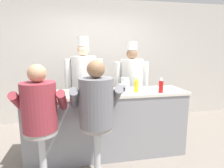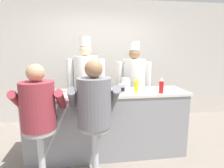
{
  "view_description": "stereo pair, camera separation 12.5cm",
  "coord_description": "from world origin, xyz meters",
  "px_view_note": "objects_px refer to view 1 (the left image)",
  "views": [
    {
      "loc": [
        -0.44,
        -2.39,
        1.61
      ],
      "look_at": [
        0.06,
        0.27,
        1.11
      ],
      "focal_mm": 30.0,
      "sensor_mm": 36.0,
      "label": 1
    },
    {
      "loc": [
        -0.32,
        -2.41,
        1.61
      ],
      "look_at": [
        0.06,
        0.27,
        1.11
      ],
      "focal_mm": 30.0,
      "sensor_mm": 36.0,
      "label": 2
    }
  ],
  "objects_px": {
    "hot_sauce_bottle_orange": "(123,88)",
    "breakfast_plate": "(64,92)",
    "ketchup_bottle_red": "(161,85)",
    "cereal_bowl": "(110,93)",
    "coffee_mug_white": "(92,89)",
    "napkin_dispenser_chrome": "(122,89)",
    "water_pitcher_clear": "(125,83)",
    "diner_seated_maroon": "(40,111)",
    "cook_in_whites_near": "(84,82)",
    "mustard_bottle_yellow": "(136,85)",
    "cook_in_whites_far": "(131,83)",
    "diner_seated_grey": "(96,106)"
  },
  "relations": [
    {
      "from": "hot_sauce_bottle_orange",
      "to": "breakfast_plate",
      "type": "relative_size",
      "value": 0.54
    },
    {
      "from": "cook_in_whites_far",
      "to": "cereal_bowl",
      "type": "bearing_deg",
      "value": -120.95
    },
    {
      "from": "mustard_bottle_yellow",
      "to": "diner_seated_grey",
      "type": "bearing_deg",
      "value": -146.82
    },
    {
      "from": "napkin_dispenser_chrome",
      "to": "cook_in_whites_near",
      "type": "bearing_deg",
      "value": 115.06
    },
    {
      "from": "mustard_bottle_yellow",
      "to": "breakfast_plate",
      "type": "relative_size",
      "value": 0.96
    },
    {
      "from": "cook_in_whites_far",
      "to": "napkin_dispenser_chrome",
      "type": "bearing_deg",
      "value": -113.52
    },
    {
      "from": "cook_in_whites_near",
      "to": "hot_sauce_bottle_orange",
      "type": "bearing_deg",
      "value": -60.39
    },
    {
      "from": "ketchup_bottle_red",
      "to": "coffee_mug_white",
      "type": "xyz_separation_m",
      "value": [
        -0.98,
        0.22,
        -0.07
      ]
    },
    {
      "from": "water_pitcher_clear",
      "to": "napkin_dispenser_chrome",
      "type": "bearing_deg",
      "value": -110.13
    },
    {
      "from": "hot_sauce_bottle_orange",
      "to": "diner_seated_maroon",
      "type": "xyz_separation_m",
      "value": [
        -1.09,
        -0.44,
        -0.13
      ]
    },
    {
      "from": "napkin_dispenser_chrome",
      "to": "cook_in_whites_far",
      "type": "relative_size",
      "value": 0.08
    },
    {
      "from": "ketchup_bottle_red",
      "to": "water_pitcher_clear",
      "type": "relative_size",
      "value": 1.25
    },
    {
      "from": "mustard_bottle_yellow",
      "to": "cook_in_whites_near",
      "type": "distance_m",
      "value": 1.2
    },
    {
      "from": "napkin_dispenser_chrome",
      "to": "diner_seated_maroon",
      "type": "xyz_separation_m",
      "value": [
        -1.05,
        -0.34,
        -0.14
      ]
    },
    {
      "from": "cereal_bowl",
      "to": "coffee_mug_white",
      "type": "distance_m",
      "value": 0.33
    },
    {
      "from": "coffee_mug_white",
      "to": "mustard_bottle_yellow",
      "type": "bearing_deg",
      "value": -10.73
    },
    {
      "from": "water_pitcher_clear",
      "to": "cook_in_whites_far",
      "type": "distance_m",
      "value": 0.76
    },
    {
      "from": "napkin_dispenser_chrome",
      "to": "ketchup_bottle_red",
      "type": "bearing_deg",
      "value": -2.04
    },
    {
      "from": "coffee_mug_white",
      "to": "napkin_dispenser_chrome",
      "type": "relative_size",
      "value": 0.89
    },
    {
      "from": "breakfast_plate",
      "to": "napkin_dispenser_chrome",
      "type": "xyz_separation_m",
      "value": [
        0.8,
        -0.22,
        0.06
      ]
    },
    {
      "from": "coffee_mug_white",
      "to": "breakfast_plate",
      "type": "bearing_deg",
      "value": 178.27
    },
    {
      "from": "coffee_mug_white",
      "to": "diner_seated_grey",
      "type": "relative_size",
      "value": 0.09
    },
    {
      "from": "mustard_bottle_yellow",
      "to": "ketchup_bottle_red",
      "type": "bearing_deg",
      "value": -16.81
    },
    {
      "from": "mustard_bottle_yellow",
      "to": "coffee_mug_white",
      "type": "relative_size",
      "value": 1.71
    },
    {
      "from": "coffee_mug_white",
      "to": "diner_seated_grey",
      "type": "xyz_separation_m",
      "value": [
        0.01,
        -0.54,
        -0.09
      ]
    },
    {
      "from": "hot_sauce_bottle_orange",
      "to": "breakfast_plate",
      "type": "height_order",
      "value": "hot_sauce_bottle_orange"
    },
    {
      "from": "cereal_bowl",
      "to": "diner_seated_grey",
      "type": "relative_size",
      "value": 0.1
    },
    {
      "from": "diner_seated_maroon",
      "to": "cook_in_whites_near",
      "type": "height_order",
      "value": "cook_in_whites_near"
    },
    {
      "from": "coffee_mug_white",
      "to": "diner_seated_maroon",
      "type": "xyz_separation_m",
      "value": [
        -0.63,
        -0.54,
        -0.11
      ]
    },
    {
      "from": "napkin_dispenser_chrome",
      "to": "diner_seated_grey",
      "type": "relative_size",
      "value": 0.1
    },
    {
      "from": "diner_seated_grey",
      "to": "diner_seated_maroon",
      "type": "bearing_deg",
      "value": -179.8
    },
    {
      "from": "napkin_dispenser_chrome",
      "to": "cook_in_whites_far",
      "type": "height_order",
      "value": "cook_in_whites_far"
    },
    {
      "from": "mustard_bottle_yellow",
      "to": "water_pitcher_clear",
      "type": "distance_m",
      "value": 0.27
    },
    {
      "from": "coffee_mug_white",
      "to": "diner_seated_grey",
      "type": "bearing_deg",
      "value": -89.2
    },
    {
      "from": "hot_sauce_bottle_orange",
      "to": "cereal_bowl",
      "type": "distance_m",
      "value": 0.26
    },
    {
      "from": "napkin_dispenser_chrome",
      "to": "diner_seated_maroon",
      "type": "height_order",
      "value": "diner_seated_maroon"
    },
    {
      "from": "hot_sauce_bottle_orange",
      "to": "cook_in_whites_near",
      "type": "height_order",
      "value": "cook_in_whites_near"
    },
    {
      "from": "mustard_bottle_yellow",
      "to": "cook_in_whites_far",
      "type": "distance_m",
      "value": 0.95
    },
    {
      "from": "coffee_mug_white",
      "to": "napkin_dispenser_chrome",
      "type": "xyz_separation_m",
      "value": [
        0.41,
        -0.2,
        0.03
      ]
    },
    {
      "from": "mustard_bottle_yellow",
      "to": "napkin_dispenser_chrome",
      "type": "xyz_separation_m",
      "value": [
        -0.23,
        -0.08,
        -0.03
      ]
    },
    {
      "from": "ketchup_bottle_red",
      "to": "cereal_bowl",
      "type": "relative_size",
      "value": 1.61
    },
    {
      "from": "cereal_bowl",
      "to": "diner_seated_grey",
      "type": "height_order",
      "value": "diner_seated_grey"
    },
    {
      "from": "diner_seated_maroon",
      "to": "hot_sauce_bottle_orange",
      "type": "bearing_deg",
      "value": 22.0
    },
    {
      "from": "ketchup_bottle_red",
      "to": "hot_sauce_bottle_orange",
      "type": "relative_size",
      "value": 1.84
    },
    {
      "from": "diner_seated_maroon",
      "to": "cook_in_whites_near",
      "type": "relative_size",
      "value": 0.79
    },
    {
      "from": "napkin_dispenser_chrome",
      "to": "water_pitcher_clear",
      "type": "bearing_deg",
      "value": 69.87
    },
    {
      "from": "cereal_bowl",
      "to": "cook_in_whites_far",
      "type": "xyz_separation_m",
      "value": [
        0.61,
        1.03,
        -0.05
      ]
    },
    {
      "from": "mustard_bottle_yellow",
      "to": "cook_in_whites_near",
      "type": "bearing_deg",
      "value": 126.79
    },
    {
      "from": "cook_in_whites_near",
      "to": "coffee_mug_white",
      "type": "bearing_deg",
      "value": -84.79
    },
    {
      "from": "water_pitcher_clear",
      "to": "mustard_bottle_yellow",
      "type": "bearing_deg",
      "value": -64.88
    }
  ]
}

